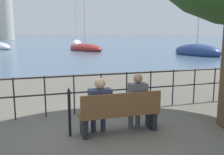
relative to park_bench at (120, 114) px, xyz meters
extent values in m
plane|color=#605B51|center=(0.00, 0.06, -0.43)|extent=(1000.00, 1000.00, 0.00)
cube|color=#47607A|center=(0.00, 158.03, -0.43)|extent=(600.00, 300.00, 0.01)
cube|color=brown|center=(0.00, 0.06, 0.00)|extent=(1.72, 0.45, 0.05)
cube|color=brown|center=(0.00, -0.14, 0.25)|extent=(1.72, 0.04, 0.45)
cube|color=black|center=(-0.76, 0.06, -0.23)|extent=(0.10, 0.41, 0.40)
cube|color=black|center=(0.76, 0.06, -0.23)|extent=(0.10, 0.41, 0.40)
cylinder|color=#2D3347|center=(-0.52, 0.22, -0.20)|extent=(0.11, 0.11, 0.45)
cylinder|color=#2D3347|center=(-0.31, 0.22, -0.20)|extent=(0.11, 0.11, 0.45)
cube|color=#2D3347|center=(-0.42, 0.13, 0.07)|extent=(0.40, 0.26, 0.14)
cube|color=#2D3347|center=(-0.42, 0.04, 0.28)|extent=(0.47, 0.24, 0.52)
sphere|color=tan|center=(-0.42, 0.04, 0.67)|extent=(0.22, 0.22, 0.22)
cylinder|color=#4C4C51|center=(0.33, 0.22, -0.20)|extent=(0.11, 0.11, 0.45)
cylinder|color=#4C4C51|center=(0.50, 0.22, -0.20)|extent=(0.11, 0.11, 0.45)
cube|color=#4C4C51|center=(0.42, 0.13, 0.07)|extent=(0.32, 0.26, 0.14)
cube|color=#4C4C51|center=(0.42, 0.04, 0.32)|extent=(0.38, 0.24, 0.59)
sphere|color=#846047|center=(0.42, 0.04, 0.72)|extent=(0.19, 0.19, 0.19)
cylinder|color=black|center=(-2.18, 1.54, 0.10)|extent=(0.04, 0.04, 1.05)
cylinder|color=black|center=(-1.45, 1.54, 0.10)|extent=(0.04, 0.04, 1.05)
cylinder|color=black|center=(-0.73, 1.54, 0.10)|extent=(0.04, 0.04, 1.05)
cylinder|color=black|center=(0.00, 1.54, 0.10)|extent=(0.04, 0.04, 1.05)
cylinder|color=black|center=(0.73, 1.54, 0.10)|extent=(0.04, 0.04, 1.05)
cylinder|color=black|center=(1.45, 1.54, 0.10)|extent=(0.04, 0.04, 1.05)
cylinder|color=black|center=(2.18, 1.54, 0.10)|extent=(0.04, 0.04, 1.05)
cylinder|color=black|center=(2.91, 1.54, 0.10)|extent=(0.04, 0.04, 1.05)
cylinder|color=black|center=(3.63, 1.54, 0.10)|extent=(0.04, 0.04, 1.05)
cylinder|color=black|center=(0.00, 1.54, 0.59)|extent=(15.99, 0.04, 0.04)
cylinder|color=black|center=(0.00, 1.54, 0.15)|extent=(15.99, 0.04, 0.04)
cylinder|color=black|center=(-1.04, 0.14, 0.03)|extent=(0.06, 0.06, 0.91)
cone|color=black|center=(-1.04, 0.14, 0.55)|extent=(0.09, 0.09, 0.12)
ellipsoid|color=navy|center=(13.81, 16.50, -0.11)|extent=(3.31, 5.99, 1.62)
cylinder|color=silver|center=(13.81, 16.50, 4.90)|extent=(0.14, 0.14, 9.03)
ellipsoid|color=maroon|center=(4.54, 26.71, -0.18)|extent=(4.57, 6.83, 1.27)
cylinder|color=silver|center=(4.54, 26.71, 3.67)|extent=(0.14, 0.14, 6.94)
ellipsoid|color=silver|center=(5.95, 42.17, -0.12)|extent=(3.17, 7.06, 1.54)
cylinder|color=silver|center=(5.95, 42.17, 3.81)|extent=(0.14, 0.14, 6.95)
cylinder|color=beige|center=(-11.51, 96.06, 9.67)|extent=(6.05, 6.05, 20.20)
camera|label=1|loc=(-1.65, -4.76, 1.65)|focal=40.00mm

